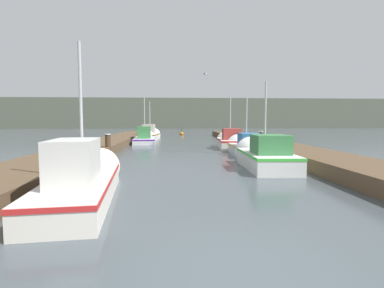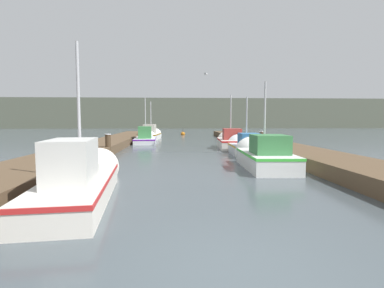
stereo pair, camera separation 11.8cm
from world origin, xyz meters
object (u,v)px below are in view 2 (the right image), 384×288
Objects in this scene: fishing_boat_4 at (146,138)px; mooring_piling_1 at (67,163)px; mooring_piling_0 at (108,145)px; channel_buoy at (183,134)px; fishing_boat_1 at (262,156)px; fishing_boat_5 at (151,135)px; mooring_piling_2 at (261,142)px; fishing_boat_3 at (230,141)px; seagull_lead at (206,74)px; fishing_boat_2 at (245,147)px; fishing_boat_0 at (84,178)px.

fishing_boat_4 reaches higher than mooring_piling_1.
mooring_piling_0 reaches higher than channel_buoy.
fishing_boat_4 is 5.32× the size of channel_buoy.
fishing_boat_1 is 0.91× the size of fishing_boat_4.
mooring_piling_2 is at bearing -56.51° from fishing_boat_5.
mooring_piling_1 is 30.39m from channel_buoy.
fishing_boat_3 is 3.66× the size of mooring_piling_2.
fishing_boat_5 is 4.14× the size of mooring_piling_0.
fishing_boat_5 reaches higher than mooring_piling_0.
seagull_lead is at bearing -86.30° from channel_buoy.
seagull_lead is (1.17, -18.12, 5.18)m from channel_buoy.
fishing_boat_2 is 15.86m from fishing_boat_5.
fishing_boat_5 is 15.30m from mooring_piling_0.
channel_buoy is at bearing 99.95° from fishing_boat_2.
mooring_piling_1 is 2.27× the size of seagull_lead.
mooring_piling_0 is (-1.21, 8.54, 0.18)m from fishing_boat_0.
fishing_boat_5 is (-6.36, 19.20, -0.01)m from fishing_boat_1.
seagull_lead reaches higher than fishing_boat_5.
fishing_boat_2 is 22.53m from channel_buoy.
fishing_boat_1 reaches higher than mooring_piling_1.
seagull_lead is at bearing 40.55° from mooring_piling_0.
fishing_boat_2 is at bearing 41.82° from seagull_lead.
seagull_lead reaches higher than fishing_boat_1.
seagull_lead is at bearing 129.02° from mooring_piling_2.
fishing_boat_0 is at bearing -81.92° from mooring_piling_0.
mooring_piling_2 is at bearing 21.60° from fishing_boat_2.
seagull_lead reaches higher than channel_buoy.
mooring_piling_2 is (1.27, -3.53, 0.22)m from fishing_boat_3.
fishing_boat_2 is 10.94m from mooring_piling_1.
fishing_boat_4 is at bearing -86.92° from fishing_boat_5.
fishing_boat_3 reaches higher than channel_buoy.
mooring_piling_1 is (-0.90, -17.07, 0.24)m from fishing_boat_4.
fishing_boat_2 is (6.69, 9.44, -0.05)m from fishing_boat_0.
fishing_boat_0 is at bearing -112.15° from fishing_boat_3.
fishing_boat_0 is 1.28× the size of fishing_boat_3.
fishing_boat_1 is at bearing 21.54° from mooring_piling_1.
mooring_piling_2 is (8.83, 8.13, 0.04)m from mooring_piling_1.
fishing_boat_4 is at bearing -105.86° from channel_buoy.
fishing_boat_4 is 17.09m from mooring_piling_1.
mooring_piling_2 is (9.01, 1.29, 0.04)m from mooring_piling_0.
fishing_boat_0 is 14.87m from fishing_boat_3.
fishing_boat_0 is 4.67× the size of mooring_piling_2.
mooring_piling_1 is 1.20× the size of channel_buoy.
fishing_boat_1 is (6.33, 4.60, 0.02)m from fishing_boat_0.
mooring_piling_2 is 1.28× the size of channel_buoy.
mooring_piling_1 is 0.94× the size of mooring_piling_2.
seagull_lead is (-1.97, 4.19, 4.93)m from fishing_boat_2.
fishing_boat_5 is (0.10, 5.04, 0.07)m from fishing_boat_4.
channel_buoy is at bearing 81.32° from mooring_piling_1.
fishing_boat_1 is 1.06× the size of fishing_boat_2.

